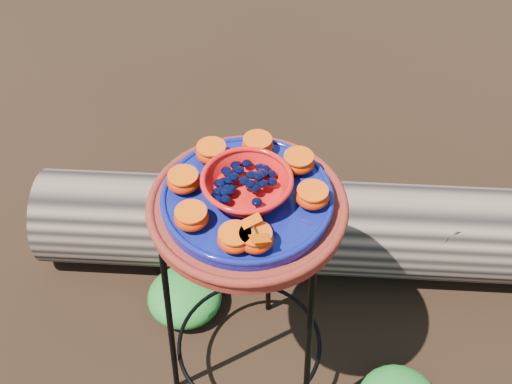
% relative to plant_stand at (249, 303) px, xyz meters
% --- Properties ---
extents(ground, '(60.00, 60.00, 0.00)m').
position_rel_plant_stand_xyz_m(ground, '(0.00, 0.00, -0.35)').
color(ground, black).
extents(plant_stand, '(0.44, 0.44, 0.70)m').
position_rel_plant_stand_xyz_m(plant_stand, '(0.00, 0.00, 0.00)').
color(plant_stand, black).
rests_on(plant_stand, ground).
extents(terracotta_saucer, '(0.43, 0.43, 0.03)m').
position_rel_plant_stand_xyz_m(terracotta_saucer, '(0.00, 0.00, 0.37)').
color(terracotta_saucer, '#681009').
rests_on(terracotta_saucer, plant_stand).
extents(cobalt_plate, '(0.37, 0.37, 0.02)m').
position_rel_plant_stand_xyz_m(cobalt_plate, '(0.00, 0.00, 0.40)').
color(cobalt_plate, '#0A0C60').
rests_on(cobalt_plate, terracotta_saucer).
extents(red_bowl, '(0.18, 0.18, 0.05)m').
position_rel_plant_stand_xyz_m(red_bowl, '(0.00, 0.00, 0.43)').
color(red_bowl, red).
rests_on(red_bowl, cobalt_plate).
extents(glass_gems, '(0.14, 0.14, 0.02)m').
position_rel_plant_stand_xyz_m(glass_gems, '(0.00, 0.00, 0.47)').
color(glass_gems, black).
rests_on(glass_gems, red_bowl).
extents(orange_half_0, '(0.07, 0.07, 0.04)m').
position_rel_plant_stand_xyz_m(orange_half_0, '(0.05, -0.13, 0.43)').
color(orange_half_0, '#D03400').
rests_on(orange_half_0, cobalt_plate).
extents(orange_half_1, '(0.07, 0.07, 0.04)m').
position_rel_plant_stand_xyz_m(orange_half_1, '(0.14, 0.01, 0.43)').
color(orange_half_1, '#D03400').
rests_on(orange_half_1, cobalt_plate).
extents(orange_half_2, '(0.07, 0.07, 0.04)m').
position_rel_plant_stand_xyz_m(orange_half_2, '(0.09, 0.11, 0.43)').
color(orange_half_2, '#D03400').
rests_on(orange_half_2, cobalt_plate).
extents(orange_half_3, '(0.07, 0.07, 0.04)m').
position_rel_plant_stand_xyz_m(orange_half_3, '(-0.01, 0.14, 0.43)').
color(orange_half_3, '#D03400').
rests_on(orange_half_3, cobalt_plate).
extents(orange_half_4, '(0.07, 0.07, 0.04)m').
position_rel_plant_stand_xyz_m(orange_half_4, '(-0.11, 0.09, 0.43)').
color(orange_half_4, '#D03400').
rests_on(orange_half_4, cobalt_plate).
extents(orange_half_5, '(0.07, 0.07, 0.04)m').
position_rel_plant_stand_xyz_m(orange_half_5, '(-0.14, -0.01, 0.43)').
color(orange_half_5, '#D03400').
rests_on(orange_half_5, cobalt_plate).
extents(orange_half_6, '(0.07, 0.07, 0.04)m').
position_rel_plant_stand_xyz_m(orange_half_6, '(-0.09, -0.11, 0.43)').
color(orange_half_6, '#D03400').
rests_on(orange_half_6, cobalt_plate).
extents(orange_half_7, '(0.07, 0.07, 0.04)m').
position_rel_plant_stand_xyz_m(orange_half_7, '(0.01, -0.14, 0.43)').
color(orange_half_7, '#D03400').
rests_on(orange_half_7, cobalt_plate).
extents(butterfly, '(0.10, 0.09, 0.02)m').
position_rel_plant_stand_xyz_m(butterfly, '(0.05, -0.13, 0.46)').
color(butterfly, '#D24500').
rests_on(butterfly, orange_half_0).
extents(driftwood_log, '(1.70, 0.76, 0.31)m').
position_rel_plant_stand_xyz_m(driftwood_log, '(0.02, 0.45, -0.20)').
color(driftwood_log, black).
rests_on(driftwood_log, ground).
extents(foliage_left, '(0.24, 0.24, 0.12)m').
position_rel_plant_stand_xyz_m(foliage_left, '(-0.26, 0.16, -0.29)').
color(foliage_left, '#1B6122').
rests_on(foliage_left, ground).
extents(foliage_back, '(0.32, 0.32, 0.16)m').
position_rel_plant_stand_xyz_m(foliage_back, '(-0.26, 0.49, -0.27)').
color(foliage_back, '#1B6122').
rests_on(foliage_back, ground).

